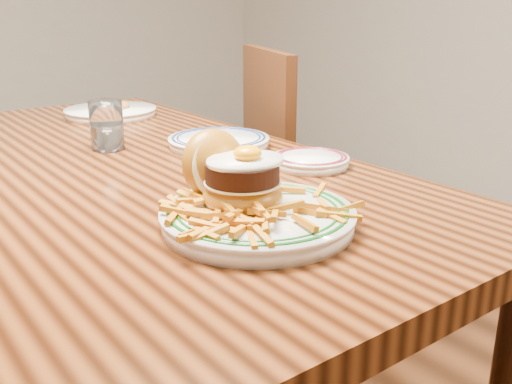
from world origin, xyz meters
TOP-DOWN VIEW (x-y plane):
  - table at (0.00, 0.00)m, footprint 0.85×1.60m
  - chair_right at (0.69, 0.17)m, footprint 0.57×0.57m
  - main_plate at (0.01, -0.47)m, footprint 0.30×0.31m
  - side_plate at (0.31, -0.28)m, footprint 0.16×0.16m
  - rear_plate at (0.25, -0.01)m, footprint 0.24×0.24m
  - water_glass at (0.03, 0.12)m, footprint 0.08×0.08m
  - far_plate at (0.20, 0.51)m, footprint 0.27×0.27m

SIDE VIEW (x-z plane):
  - chair_right at x=0.69m, z-range 0.03..0.99m
  - table at x=0.00m, z-range 0.29..1.04m
  - side_plate at x=0.31m, z-range 0.75..0.78m
  - rear_plate at x=0.25m, z-range 0.75..0.78m
  - far_plate at x=0.20m, z-range 0.74..0.79m
  - main_plate at x=0.01m, z-range 0.72..0.86m
  - water_glass at x=0.03m, z-range 0.74..0.86m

